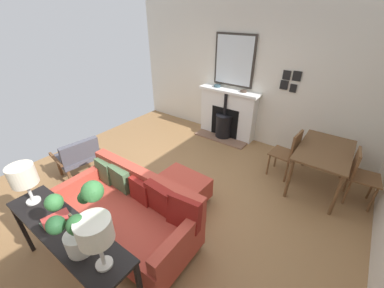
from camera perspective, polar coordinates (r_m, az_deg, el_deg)
ground_plane at (r=3.86m, az=-6.24°, el=-12.64°), size 5.26×5.45×0.01m
wall_left at (r=5.21m, az=13.17°, el=16.36°), size 0.12×5.45×2.89m
fireplace at (r=5.43m, az=8.35°, el=6.70°), size 0.56×1.35×1.09m
mirror_over_mantel at (r=5.21m, az=10.08°, el=19.13°), size 0.04×0.88×1.03m
mantel_bowl_near at (r=5.40m, az=6.09°, el=13.74°), size 0.15×0.15×0.05m
mantel_bowl_far at (r=5.12m, az=12.28°, el=12.35°), size 0.13×0.13×0.04m
sofa at (r=3.19m, az=-14.54°, el=-15.68°), size 0.87×1.81×0.83m
ottoman at (r=3.60m, az=-2.83°, el=-10.81°), size 0.68×0.75×0.41m
armchair_accent at (r=4.43m, az=-25.73°, el=-2.44°), size 0.75×0.68×0.77m
console_table at (r=2.74m, az=-27.86°, el=-18.78°), size 0.39×1.65×0.77m
table_lamp_near_end at (r=2.96m, az=-35.57°, el=-6.31°), size 0.25×0.25×0.46m
table_lamp_far_end at (r=1.99m, az=-22.29°, el=-18.95°), size 0.27×0.27×0.50m
potted_plant at (r=2.20m, az=-26.05°, el=-16.32°), size 0.44×0.51×0.68m
book_stack at (r=2.77m, az=-29.83°, el=-15.38°), size 0.27×0.20×0.05m
dining_table at (r=4.19m, az=29.15°, el=-2.19°), size 1.17×0.74×0.72m
dining_chair_near_fireplace at (r=4.29m, az=22.30°, el=-1.61°), size 0.43×0.43×0.88m
dining_chair_by_back_wall at (r=4.25m, az=35.34°, el=-5.66°), size 0.43×0.43×0.85m
photo_gallery_row at (r=4.87m, az=22.52°, el=13.89°), size 0.02×0.34×0.39m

